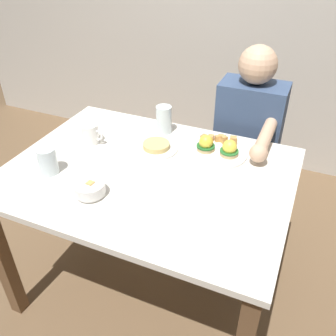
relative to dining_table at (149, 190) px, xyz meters
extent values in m
plane|color=brown|center=(0.00, 0.00, -0.63)|extent=(6.00, 6.00, 0.00)
cube|color=white|center=(0.00, 0.00, 0.09)|extent=(1.20, 0.90, 0.03)
cube|color=#B23838|center=(0.00, -0.40, 0.10)|extent=(1.20, 0.06, 0.00)
cube|color=#B23838|center=(0.00, 0.40, 0.10)|extent=(1.20, 0.06, 0.00)
cube|color=brown|center=(-0.55, -0.40, -0.28)|extent=(0.06, 0.06, 0.71)
cube|color=brown|center=(-0.55, 0.40, -0.28)|extent=(0.06, 0.06, 0.71)
cube|color=brown|center=(0.55, 0.40, -0.28)|extent=(0.06, 0.06, 0.71)
cylinder|color=white|center=(0.23, 0.25, 0.11)|extent=(0.27, 0.27, 0.01)
cylinder|color=tan|center=(0.18, 0.24, 0.13)|extent=(0.08, 0.08, 0.02)
cylinder|color=#236028|center=(0.18, 0.24, 0.14)|extent=(0.08, 0.08, 0.01)
sphere|color=yellow|center=(0.18, 0.24, 0.16)|extent=(0.06, 0.06, 0.06)
cylinder|color=tan|center=(0.29, 0.24, 0.13)|extent=(0.08, 0.08, 0.02)
cylinder|color=#286B2D|center=(0.29, 0.24, 0.14)|extent=(0.08, 0.08, 0.01)
sphere|color=yellow|center=(0.29, 0.24, 0.16)|extent=(0.07, 0.07, 0.07)
cube|color=tan|center=(0.24, 0.33, 0.14)|extent=(0.03, 0.03, 0.03)
cube|color=tan|center=(0.22, 0.34, 0.14)|extent=(0.03, 0.03, 0.03)
cube|color=tan|center=(0.28, 0.34, 0.14)|extent=(0.04, 0.04, 0.04)
cube|color=tan|center=(0.16, 0.30, 0.14)|extent=(0.03, 0.03, 0.03)
cube|color=#B77A42|center=(0.14, 0.32, 0.13)|extent=(0.04, 0.04, 0.03)
cube|color=tan|center=(0.28, 0.34, 0.13)|extent=(0.03, 0.03, 0.03)
cube|color=tan|center=(0.17, 0.33, 0.13)|extent=(0.03, 0.03, 0.03)
cube|color=tan|center=(0.20, 0.33, 0.13)|extent=(0.03, 0.03, 0.03)
cylinder|color=white|center=(-0.13, -0.24, 0.11)|extent=(0.10, 0.10, 0.01)
cylinder|color=white|center=(-0.13, -0.24, 0.14)|extent=(0.12, 0.12, 0.04)
cube|color=#EA6B70|center=(-0.14, -0.24, 0.14)|extent=(0.04, 0.04, 0.03)
cube|color=#F4A85B|center=(-0.13, -0.23, 0.15)|extent=(0.03, 0.03, 0.03)
cube|color=#F4A85B|center=(-0.13, -0.23, 0.14)|extent=(0.04, 0.04, 0.03)
cube|color=#F4A85B|center=(-0.14, -0.21, 0.15)|extent=(0.03, 0.03, 0.02)
cube|color=#F4DB66|center=(-0.12, -0.23, 0.15)|extent=(0.03, 0.03, 0.03)
cube|color=#B7E093|center=(-0.16, -0.23, 0.14)|extent=(0.03, 0.03, 0.02)
cylinder|color=white|center=(-0.36, 0.11, 0.15)|extent=(0.08, 0.08, 0.09)
cylinder|color=black|center=(-0.36, 0.11, 0.20)|extent=(0.07, 0.07, 0.01)
torus|color=white|center=(-0.31, 0.11, 0.16)|extent=(0.06, 0.02, 0.06)
cube|color=silver|center=(0.46, 0.11, 0.11)|extent=(0.03, 0.12, 0.00)
cube|color=silver|center=(0.45, 0.19, 0.11)|extent=(0.03, 0.04, 0.00)
cylinder|color=silver|center=(-0.38, -0.17, 0.16)|extent=(0.08, 0.08, 0.12)
cylinder|color=silver|center=(-0.38, -0.17, 0.14)|extent=(0.07, 0.07, 0.07)
cylinder|color=silver|center=(-0.08, 0.34, 0.18)|extent=(0.08, 0.08, 0.14)
cylinder|color=silver|center=(-0.08, 0.34, 0.16)|extent=(0.07, 0.07, 0.11)
cylinder|color=white|center=(-0.04, 0.17, 0.11)|extent=(0.20, 0.20, 0.01)
cylinder|color=#DBBC70|center=(-0.04, 0.17, 0.13)|extent=(0.12, 0.12, 0.02)
cylinder|color=#33333D|center=(0.21, 0.53, -0.41)|extent=(0.11, 0.11, 0.45)
cylinder|color=#33333D|center=(0.39, 0.53, -0.41)|extent=(0.11, 0.11, 0.45)
cube|color=#384C70|center=(0.30, 0.63, 0.07)|extent=(0.34, 0.20, 0.50)
sphere|color=#DBAD89|center=(0.30, 0.63, 0.41)|extent=(0.19, 0.19, 0.19)
cylinder|color=#DBAD89|center=(0.42, 0.38, 0.17)|extent=(0.06, 0.30, 0.06)
sphere|color=#DBAD89|center=(0.42, 0.23, 0.17)|extent=(0.08, 0.08, 0.08)
camera|label=1|loc=(0.58, -1.13, 0.99)|focal=38.80mm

